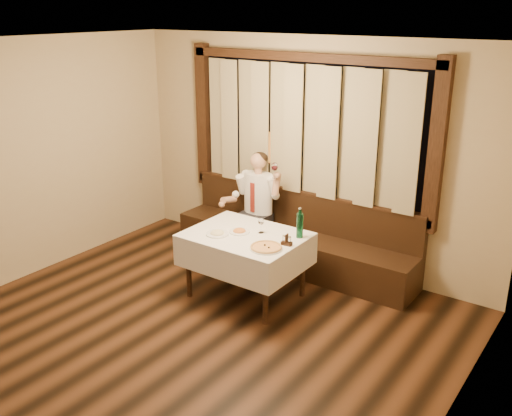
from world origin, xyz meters
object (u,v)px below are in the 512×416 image
Objects in this scene: pasta_red at (239,230)px; cruet_caddy at (287,241)px; seated_man at (255,198)px; pizza at (266,247)px; pasta_cream at (217,232)px; dining_table at (246,243)px; banquette at (294,242)px; green_bottle at (300,225)px.

cruet_caddy reaches higher than pasta_red.
pizza is at bearing -50.51° from seated_man.
seated_man is (-1.06, 0.93, 0.01)m from cruet_caddy.
pasta_cream reaches higher than pizza.
pasta_red is (-0.08, 0.00, 0.14)m from dining_table.
pasta_cream reaches higher than dining_table.
banquette reaches higher than pasta_red.
pizza is at bearing -26.05° from dining_table.
seated_man reaches higher than green_bottle.
dining_table is at bearing -1.42° from pasta_red.
pasta_red reaches higher than pizza.
green_bottle is 0.24× the size of seated_man.
cruet_caddy is at bearing -62.60° from banquette.
pasta_cream is at bearing -75.77° from seated_man.
green_bottle is at bearing 22.83° from pasta_red.
banquette is 9.52× the size of green_bottle.
pizza is (0.41, -1.22, 0.46)m from banquette.
green_bottle is (0.53, 0.26, 0.25)m from dining_table.
banquette reaches higher than dining_table.
seated_man is (-0.53, -0.09, 0.50)m from banquette.
banquette is 1.08m from dining_table.
pasta_red is (-0.49, 0.20, 0.02)m from pizza.
banquette is 1.25m from cruet_caddy.
dining_table is 0.47m from pizza.
banquette is 1.10m from green_bottle.
green_bottle reaches higher than cruet_caddy.
cruet_caddy is (0.77, 0.19, 0.01)m from pasta_cream.
pizza is 0.65m from pasta_cream.
pizza is 2.82× the size of cruet_caddy.
seated_man reaches higher than pasta_cream.
cruet_caddy is (0.61, -0.00, 0.01)m from pasta_red.
pasta_red is at bearing 172.85° from cruet_caddy.
pasta_red is at bearing -157.17° from green_bottle.
banquette is at bearing 110.35° from cruet_caddy.
pasta_red is 0.25m from pasta_cream.
banquette is at bearing 124.80° from green_bottle.
banquette is 1.37m from pizza.
pasta_red is 0.92× the size of pasta_cream.
green_bottle is at bearing 75.17° from pizza.
pasta_red is at bearing 50.65° from pasta_cream.
pizza is at bearing -0.86° from pasta_cream.
pasta_cream is (-0.16, -0.19, 0.00)m from pasta_red.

